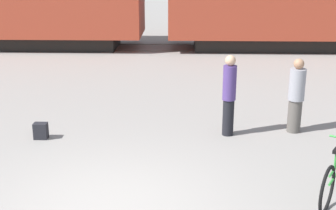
{
  "coord_description": "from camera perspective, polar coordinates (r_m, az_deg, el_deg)",
  "views": [
    {
      "loc": [
        1.09,
        -6.25,
        3.67
      ],
      "look_at": [
        0.85,
        1.76,
        1.1
      ],
      "focal_mm": 50.0,
      "sensor_mm": 36.0,
      "label": 1
    }
  ],
  "objects": [
    {
      "name": "ground_plane",
      "position": [
        7.33,
        -7.22,
        -12.41
      ],
      "size": [
        80.0,
        80.0,
        0.0
      ],
      "primitive_type": "plane",
      "color": "gray"
    },
    {
      "name": "rail_near",
      "position": [
        18.9,
        -1.61,
        6.61
      ],
      "size": [
        39.69,
        0.07,
        0.01
      ],
      "primitive_type": "cube",
      "color": "#4C4238",
      "rests_on": "ground_plane"
    },
    {
      "name": "rail_far",
      "position": [
        20.3,
        -1.38,
        7.4
      ],
      "size": [
        39.69,
        0.07,
        0.01
      ],
      "primitive_type": "cube",
      "color": "#4C4238",
      "rests_on": "ground_plane"
    },
    {
      "name": "bicycle_green",
      "position": [
        7.84,
        19.82,
        -8.06
      ],
      "size": [
        0.97,
        1.56,
        0.93
      ],
      "color": "black",
      "rests_on": "ground_plane"
    },
    {
      "name": "person_in_grey",
      "position": [
        10.34,
        15.35,
        1.08
      ],
      "size": [
        0.34,
        0.34,
        1.62
      ],
      "rotation": [
        0.0,
        0.0,
        4.78
      ],
      "color": "#514C47",
      "rests_on": "ground_plane"
    },
    {
      "name": "person_in_purple",
      "position": [
        9.85,
        7.46,
        1.25
      ],
      "size": [
        0.28,
        0.28,
        1.73
      ],
      "rotation": [
        0.0,
        0.0,
        4.5
      ],
      "color": "black",
      "rests_on": "ground_plane"
    },
    {
      "name": "backpack",
      "position": [
        10.14,
        -15.25,
        -3.06
      ],
      "size": [
        0.28,
        0.2,
        0.34
      ],
      "color": "black",
      "rests_on": "ground_plane"
    }
  ]
}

